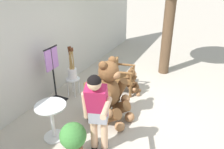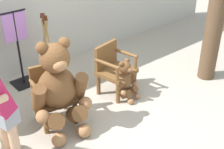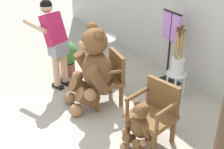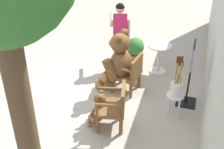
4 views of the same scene
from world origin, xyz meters
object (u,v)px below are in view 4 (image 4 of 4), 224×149
wooden_chair_left (129,72)px  person_visitor (120,32)px  teddy_bear_small (99,109)px  clothing_display_stand (190,73)px  white_stool (175,99)px  round_side_table (159,55)px  potted_plant (135,49)px  brush_bucket (177,86)px  wooden_chair_right (114,106)px  teddy_bear_large (118,62)px

wooden_chair_left → person_visitor: (-0.96, -0.46, 0.46)m
teddy_bear_small → clothing_display_stand: (-1.11, 1.52, 0.37)m
white_stool → round_side_table: 1.59m
potted_plant → person_visitor: bearing=-51.5°
white_stool → clothing_display_stand: bearing=154.1°
teddy_bear_small → person_visitor: 2.24m
person_visitor → clothing_display_stand: size_ratio=1.14×
wooden_chair_left → potted_plant: size_ratio=1.26×
round_side_table → brush_bucket: bearing=20.3°
teddy_bear_small → wooden_chair_right: bearing=94.1°
teddy_bear_small → person_visitor: person_visitor is taller
wooden_chair_right → potted_plant: size_ratio=1.26×
brush_bucket → wooden_chair_right: bearing=-57.6°
potted_plant → teddy_bear_small: bearing=-3.2°
brush_bucket → potted_plant: (-1.74, -1.17, -0.27)m
white_stool → potted_plant: bearing=-146.0°
potted_plant → white_stool: bearing=34.0°
person_visitor → white_stool: (1.48, 1.50, -0.57)m
brush_bucket → wooden_chair_left: bearing=-116.9°
wooden_chair_left → white_stool: 1.16m
round_side_table → white_stool: bearing=20.2°
wooden_chair_right → teddy_bear_large: teddy_bear_large is taller
wooden_chair_right → clothing_display_stand: bearing=131.2°
wooden_chair_right → person_visitor: bearing=-167.8°
wooden_chair_right → teddy_bear_small: wooden_chair_right is taller
teddy_bear_large → round_side_table: bearing=141.8°
potted_plant → wooden_chair_right: bearing=3.4°
teddy_bear_small → clothing_display_stand: size_ratio=0.52×
teddy_bear_small → brush_bucket: bearing=117.3°
teddy_bear_small → clothing_display_stand: 1.92m
person_visitor → clothing_display_stand: bearing=58.4°
teddy_bear_small → white_stool: (-0.67, 1.31, 0.01)m
wooden_chair_right → brush_bucket: (-0.66, 1.03, 0.20)m
clothing_display_stand → brush_bucket: bearing=-26.0°
teddy_bear_small → round_side_table: bearing=160.6°
person_visitor → potted_plant: (-0.26, 0.32, -0.53)m
wooden_chair_left → teddy_bear_small: bearing=-13.0°
round_side_table → potted_plant: size_ratio=1.06×
potted_plant → clothing_display_stand: bearing=46.6°
teddy_bear_large → clothing_display_stand: teddy_bear_large is taller
teddy_bear_large → brush_bucket: teddy_bear_large is taller
teddy_bear_large → round_side_table: 1.21m
wooden_chair_left → brush_bucket: brush_bucket is taller
wooden_chair_right → potted_plant: 2.40m
wooden_chair_left → wooden_chair_right: 1.18m
teddy_bear_large → brush_bucket: (0.55, 1.29, -0.01)m
wooden_chair_left → teddy_bear_large: bearing=-95.5°
wooden_chair_right → person_visitor: size_ratio=0.55×
wooden_chair_left → brush_bucket: 1.17m
teddy_bear_small → potted_plant: (-2.41, 0.14, 0.05)m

